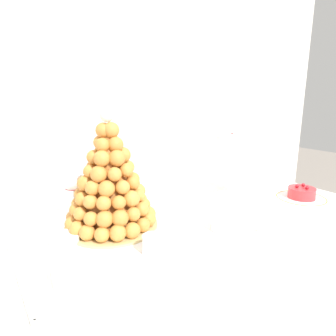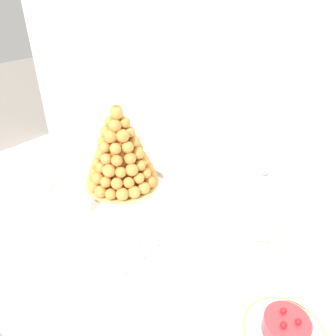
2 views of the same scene
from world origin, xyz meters
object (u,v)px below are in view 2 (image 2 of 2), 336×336
Objects in this scene: wine_glass at (136,139)px; serving_tray at (111,196)px; creme_brulee_ramekin at (93,170)px; macaron_goblet at (261,201)px; croquembouche at (120,152)px; dessert_cup_centre at (131,237)px; dessert_cup_mid_left at (82,206)px; fruit_tart_plate at (285,329)px; dessert_cup_left at (44,184)px.

serving_tray is at bearing -69.17° from wine_glass.
creme_brulee_ramekin is 0.32× the size of macaron_goblet.
croquembouche reaches higher than dessert_cup_centre.
croquembouche is 1.37× the size of macaron_goblet.
dessert_cup_mid_left is 0.23m from dessert_cup_centre.
wine_glass reaches higher than dessert_cup_mid_left.
croquembouche is at bearing 166.21° from fruit_tart_plate.
dessert_cup_left reaches higher than dessert_cup_centre.
dessert_cup_left is 0.78m from macaron_goblet.
dessert_cup_centre is at bearing -24.24° from creme_brulee_ramekin.
dessert_cup_left is 0.61× the size of creme_brulee_ramekin.
serving_tray is 7.34× the size of creme_brulee_ramekin.
dessert_cup_left is 0.19× the size of macaron_goblet.
macaron_goblet is (0.68, 0.06, 0.14)m from creme_brulee_ramekin.
croquembouche is 0.53m from macaron_goblet.
serving_tray is 3.60× the size of wine_glass.
wine_glass is at bearing 113.80° from croquembouche.
fruit_tart_plate reaches higher than creme_brulee_ramekin.
serving_tray is 2.33× the size of macaron_goblet.
dessert_cup_left is (-0.22, -0.13, 0.03)m from serving_tray.
creme_brulee_ramekin is (0.05, 0.19, -0.01)m from dessert_cup_left.
fruit_tart_plate is (0.69, 0.03, -0.01)m from dessert_cup_mid_left.
wine_glass is (-0.09, 0.35, 0.09)m from dessert_cup_mid_left.
dessert_cup_centre is (0.25, -0.20, -0.12)m from croquembouche.
croquembouche is at bearing -176.38° from macaron_goblet.
dessert_cup_mid_left is at bearing -76.21° from wine_glass.
croquembouche reaches higher than dessert_cup_left.
fruit_tart_plate is at bearing -22.43° from wine_glass.
dessert_cup_left is at bearing -178.80° from dessert_cup_centre.
croquembouche is at bearing 46.66° from dessert_cup_left.
wine_glass is at bearing 110.83° from serving_tray.
croquembouche is 2.11× the size of wine_glass.
dessert_cup_mid_left is 0.21× the size of macaron_goblet.
dessert_cup_mid_left reaches higher than creme_brulee_ramekin.
macaron_goblet is (0.28, 0.23, 0.13)m from dessert_cup_centre.
dessert_cup_mid_left is at bearing -179.72° from dessert_cup_centre.
macaron_goblet reaches higher than creme_brulee_ramekin.
dessert_cup_left is 0.30× the size of wine_glass.
creme_brulee_ramekin is 0.49× the size of wine_glass.
serving_tray is at bearing -167.47° from macaron_goblet.
croquembouche is 0.31m from dessert_cup_left.
macaron_goblet is (0.53, 0.03, 0.02)m from croquembouche.
croquembouche is 7.02× the size of dessert_cup_left.
croquembouche reaches higher than creme_brulee_ramekin.
dessert_cup_mid_left reaches higher than serving_tray.
creme_brulee_ramekin is at bearing 74.80° from dessert_cup_left.
dessert_cup_left is 0.91m from fruit_tart_plate.
wine_glass is (-0.60, 0.11, -0.04)m from macaron_goblet.
serving_tray is 0.26m from dessert_cup_left.
serving_tray is 0.27m from wine_glass.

